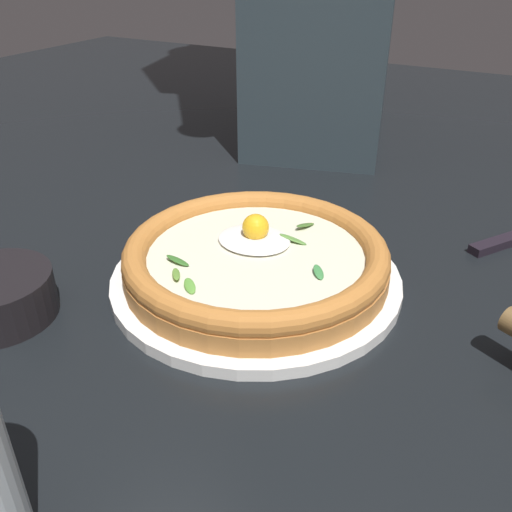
# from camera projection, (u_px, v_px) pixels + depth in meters

# --- Properties ---
(ground_plane) EXTENTS (2.40, 2.40, 0.03)m
(ground_plane) POSITION_uv_depth(u_px,v_px,m) (207.00, 296.00, 0.57)
(ground_plane) COLOR black
(ground_plane) RESTS_ON ground
(pizza_plate) EXTENTS (0.29, 0.29, 0.01)m
(pizza_plate) POSITION_uv_depth(u_px,v_px,m) (256.00, 278.00, 0.56)
(pizza_plate) COLOR white
(pizza_plate) RESTS_ON ground
(pizza) EXTENTS (0.26, 0.26, 0.05)m
(pizza) POSITION_uv_depth(u_px,v_px,m) (256.00, 257.00, 0.55)
(pizza) COLOR #B57437
(pizza) RESTS_ON pizza_plate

